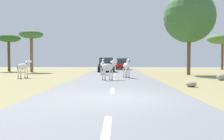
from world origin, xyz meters
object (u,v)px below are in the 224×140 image
at_px(zebra_3, 108,67).
at_px(tree_2, 189,17).
at_px(zebra_0, 103,65).
at_px(car_1, 122,64).
at_px(tree_4, 9,39).
at_px(zebra_1, 127,66).
at_px(car_0, 106,65).
at_px(zebra_4, 24,67).
at_px(tree_5, 223,39).
at_px(tree_1, 31,36).
at_px(rock_1, 191,84).
at_px(rock_2, 221,77).

distance_m(zebra_3, tree_2, 11.53).
height_order(zebra_0, car_1, car_1).
bearing_deg(zebra_0, tree_4, -40.34).
bearing_deg(zebra_1, zebra_3, 47.38).
xyz_separation_m(car_0, tree_4, (-13.07, 2.02, 3.47)).
bearing_deg(car_1, zebra_4, 65.35).
relative_size(zebra_3, tree_4, 0.30).
bearing_deg(tree_2, zebra_4, -161.85).
relative_size(car_0, tree_2, 0.54).
xyz_separation_m(tree_4, tree_5, (31.08, 6.34, 0.52)).
height_order(zebra_3, tree_4, tree_4).
bearing_deg(tree_5, zebra_1, -129.96).
distance_m(zebra_0, tree_4, 15.87).
relative_size(tree_4, tree_5, 0.87).
relative_size(zebra_1, car_0, 0.36).
xyz_separation_m(tree_1, tree_4, (-3.90, 2.35, -0.19)).
distance_m(zebra_3, tree_1, 16.39).
xyz_separation_m(rock_1, rock_2, (3.48, 4.29, 0.08)).
relative_size(tree_5, rock_1, 9.87).
bearing_deg(car_1, rock_1, 97.42).
distance_m(zebra_0, zebra_3, 6.53).
height_order(car_0, rock_2, car_0).
relative_size(tree_1, rock_1, 8.95).
xyz_separation_m(tree_1, tree_5, (27.18, 8.69, 0.32)).
xyz_separation_m(zebra_1, tree_4, (-15.19, 12.61, 3.35)).
height_order(zebra_3, tree_2, tree_2).
distance_m(zebra_0, zebra_1, 4.72).
relative_size(tree_1, rock_2, 7.74).
height_order(zebra_4, rock_2, zebra_4).
xyz_separation_m(car_0, tree_5, (18.01, 8.36, 3.98)).
bearing_deg(zebra_3, car_1, 132.38).
bearing_deg(rock_2, rock_1, -129.00).
xyz_separation_m(zebra_1, car_1, (0.06, 18.09, -0.12)).
xyz_separation_m(zebra_1, zebra_4, (-8.26, 0.05, -0.06)).
bearing_deg(car_1, tree_4, 19.85).
bearing_deg(tree_4, tree_2, -19.82).
relative_size(tree_2, tree_5, 1.44).
bearing_deg(rock_2, zebra_0, 145.28).
bearing_deg(car_1, tree_1, 34.68).
distance_m(tree_1, tree_4, 4.56).
relative_size(car_0, car_1, 1.02).
bearing_deg(zebra_1, rock_2, 152.49).
distance_m(zebra_4, car_1, 19.86).
bearing_deg(zebra_4, zebra_0, 59.31).
distance_m(tree_2, rock_2, 8.67).
bearing_deg(tree_4, zebra_3, -47.11).
bearing_deg(rock_1, tree_5, 63.19).
height_order(tree_1, tree_2, tree_2).
bearing_deg(zebra_1, tree_2, -154.37).
bearing_deg(zebra_4, tree_5, 63.16).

